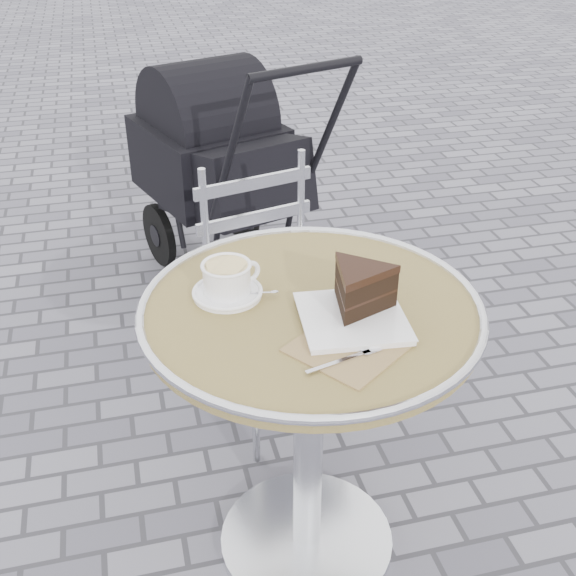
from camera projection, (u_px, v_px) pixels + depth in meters
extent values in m
plane|color=slate|center=(306.00, 543.00, 1.87)|extent=(80.00, 80.00, 0.00)
cylinder|color=silver|center=(306.00, 539.00, 1.86)|extent=(0.44, 0.44, 0.03)
cylinder|color=silver|center=(308.00, 438.00, 1.68)|extent=(0.07, 0.07, 0.67)
cylinder|color=tan|center=(311.00, 312.00, 1.50)|extent=(0.70, 0.70, 0.03)
torus|color=silver|center=(311.00, 306.00, 1.49)|extent=(0.72, 0.72, 0.02)
cylinder|color=white|center=(228.00, 293.00, 1.52)|extent=(0.14, 0.14, 0.01)
cylinder|color=white|center=(227.00, 278.00, 1.50)|extent=(0.12, 0.12, 0.06)
torus|color=white|center=(250.00, 272.00, 1.53)|extent=(0.05, 0.03, 0.05)
cylinder|color=beige|center=(226.00, 266.00, 1.49)|extent=(0.09, 0.09, 0.01)
cube|color=#8F704E|center=(348.00, 347.00, 1.36)|extent=(0.26, 0.26, 0.00)
cube|color=white|center=(352.00, 319.00, 1.43)|extent=(0.22, 0.22, 0.01)
cylinder|color=silver|center=(255.00, 407.00, 2.02)|extent=(0.02, 0.02, 0.41)
cylinder|color=silver|center=(349.00, 375.00, 2.14)|extent=(0.02, 0.02, 0.41)
cylinder|color=silver|center=(213.00, 349.00, 2.25)|extent=(0.02, 0.02, 0.41)
cylinder|color=silver|center=(300.00, 324.00, 2.37)|extent=(0.02, 0.02, 0.41)
cube|color=silver|center=(279.00, 303.00, 2.09)|extent=(0.44, 0.44, 0.02)
cube|color=black|center=(230.00, 175.00, 2.80)|extent=(0.59, 0.73, 0.39)
cylinder|color=black|center=(306.00, 69.00, 2.15)|extent=(0.39, 0.16, 0.03)
cylinder|color=black|center=(224.00, 305.00, 2.69)|extent=(0.09, 0.17, 0.17)
cylinder|color=black|center=(313.00, 276.00, 2.88)|extent=(0.09, 0.17, 0.17)
cylinder|color=black|center=(159.00, 235.00, 3.08)|extent=(0.12, 0.27, 0.27)
cylinder|color=black|center=(241.00, 213.00, 3.27)|extent=(0.12, 0.27, 0.27)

